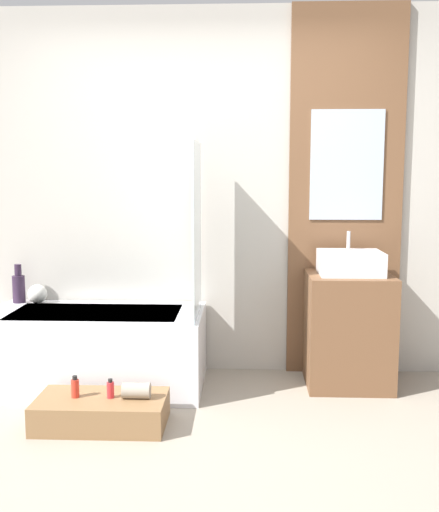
{
  "coord_description": "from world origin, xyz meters",
  "views": [
    {
      "loc": [
        0.27,
        -2.75,
        1.44
      ],
      "look_at": [
        0.13,
        0.69,
        0.97
      ],
      "focal_mm": 42.0,
      "sensor_mm": 36.0,
      "label": 1
    }
  ],
  "objects": [
    {
      "name": "ground_plane",
      "position": [
        0.0,
        0.0,
        0.0
      ],
      "size": [
        12.0,
        12.0,
        0.0
      ],
      "primitive_type": "plane",
      "color": "gray"
    },
    {
      "name": "wall_tiled_back",
      "position": [
        0.0,
        1.58,
        1.3
      ],
      "size": [
        4.2,
        0.06,
        2.6
      ],
      "primitive_type": "cube",
      "color": "#B7B2A8",
      "rests_on": "ground_plane"
    },
    {
      "name": "wall_wood_accent",
      "position": [
        0.98,
        1.53,
        1.31
      ],
      "size": [
        0.8,
        0.04,
        2.6
      ],
      "color": "brown",
      "rests_on": "ground_plane"
    },
    {
      "name": "bathtub",
      "position": [
        -0.73,
        1.16,
        0.26
      ],
      "size": [
        1.44,
        0.75,
        0.52
      ],
      "color": "white",
      "rests_on": "ground_plane"
    },
    {
      "name": "glass_shower_screen",
      "position": [
        -0.04,
        1.11,
        1.08
      ],
      "size": [
        0.01,
        0.61,
        1.13
      ],
      "primitive_type": "cube",
      "color": "silver",
      "rests_on": "bathtub"
    },
    {
      "name": "wooden_step_bench",
      "position": [
        -0.55,
        0.51,
        0.08
      ],
      "size": [
        0.74,
        0.4,
        0.17
      ],
      "primitive_type": "cube",
      "color": "olive",
      "rests_on": "ground_plane"
    },
    {
      "name": "vanity_cabinet",
      "position": [
        0.98,
        1.26,
        0.39
      ],
      "size": [
        0.56,
        0.51,
        0.77
      ],
      "primitive_type": "cube",
      "color": "brown",
      "rests_on": "ground_plane"
    },
    {
      "name": "sink",
      "position": [
        0.98,
        1.26,
        0.85
      ],
      "size": [
        0.42,
        0.34,
        0.28
      ],
      "color": "white",
      "rests_on": "vanity_cabinet"
    },
    {
      "name": "vase_tall_dark",
      "position": [
        -1.36,
        1.44,
        0.63
      ],
      "size": [
        0.09,
        0.09,
        0.28
      ],
      "color": "#2D1E33",
      "rests_on": "bathtub"
    },
    {
      "name": "vase_round_light",
      "position": [
        -1.21,
        1.41,
        0.59
      ],
      "size": [
        0.14,
        0.14,
        0.14
      ],
      "primitive_type": "sphere",
      "color": "silver",
      "rests_on": "bathtub"
    },
    {
      "name": "bottle_soap_primary",
      "position": [
        -0.69,
        0.51,
        0.22
      ],
      "size": [
        0.05,
        0.05,
        0.13
      ],
      "color": "red",
      "rests_on": "wooden_step_bench"
    },
    {
      "name": "bottle_soap_secondary",
      "position": [
        -0.49,
        0.51,
        0.22
      ],
      "size": [
        0.04,
        0.04,
        0.11
      ],
      "color": "red",
      "rests_on": "wooden_step_bench"
    },
    {
      "name": "towel_roll",
      "position": [
        -0.34,
        0.51,
        0.21
      ],
      "size": [
        0.16,
        0.09,
        0.09
      ],
      "primitive_type": "cylinder",
      "rotation": [
        0.0,
        1.57,
        0.0
      ],
      "color": "gray",
      "rests_on": "wooden_step_bench"
    }
  ]
}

